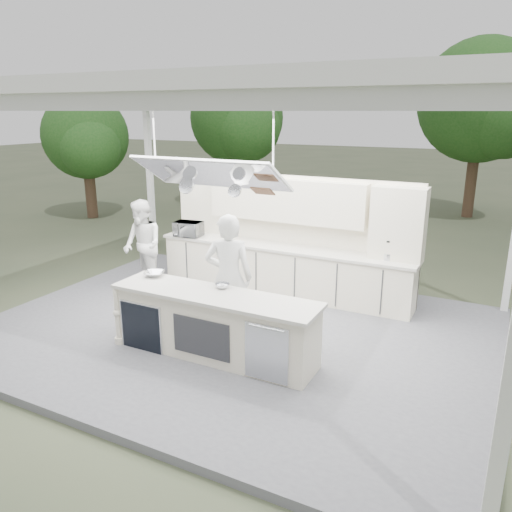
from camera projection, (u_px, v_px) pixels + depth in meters
The scene contains 12 objects.
ground at pixel (234, 336), 8.16m from camera, with size 90.00×90.00×0.00m, color #474C34.
stage_deck at pixel (234, 332), 8.15m from camera, with size 8.00×6.00×0.12m, color #5E5E63.
tent at pixel (231, 98), 7.11m from camera, with size 8.20×6.20×3.86m.
demo_island at pixel (213, 325), 7.14m from camera, with size 3.10×0.79×0.95m.
back_counter at pixel (282, 269), 9.62m from camera, with size 5.08×0.72×0.95m.
back_wall_unit at pixel (309, 220), 9.34m from camera, with size 5.05×0.48×2.25m.
tree_cluster at pixel (381, 119), 15.66m from camera, with size 19.55×9.40×5.85m.
head_chef at pixel (229, 278), 7.55m from camera, with size 0.72×0.47×1.97m, color white.
sous_chef at pixel (143, 245), 9.76m from camera, with size 0.86×0.67×1.78m, color white.
toaster_oven at pixel (188, 229), 10.16m from camera, with size 0.55×0.37×0.30m, color silver.
bowl_large at pixel (154, 274), 7.74m from camera, with size 0.30×0.30×0.07m, color silver.
bowl_small at pixel (222, 286), 7.22m from camera, with size 0.21×0.21×0.07m, color silver.
Camera 1 is at (3.72, -6.49, 3.54)m, focal length 35.00 mm.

